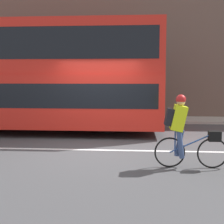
{
  "coord_description": "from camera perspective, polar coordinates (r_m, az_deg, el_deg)",
  "views": [
    {
      "loc": [
        1.13,
        -8.25,
        1.97
      ],
      "look_at": [
        0.49,
        0.33,
        1.0
      ],
      "focal_mm": 50.0,
      "sensor_mm": 36.0,
      "label": 1
    }
  ],
  "objects": [
    {
      "name": "ground_plane",
      "position": [
        8.56,
        -3.44,
        -6.89
      ],
      "size": [
        80.0,
        80.0,
        0.0
      ],
      "primitive_type": "plane",
      "color": "#424244"
    },
    {
      "name": "road_center_line",
      "position": [
        8.52,
        -3.47,
        -6.92
      ],
      "size": [
        50.0,
        0.14,
        0.01
      ],
      "primitive_type": "cube",
      "color": "silver",
      "rests_on": "ground_plane"
    },
    {
      "name": "sidewalk_curb",
      "position": [
        14.2,
        -0.32,
        -1.31
      ],
      "size": [
        60.0,
        1.76,
        0.11
      ],
      "color": "#A8A399",
      "rests_on": "ground_plane"
    },
    {
      "name": "building_facade",
      "position": [
        15.24,
        -0.01,
        14.18
      ],
      "size": [
        60.0,
        0.3,
        8.04
      ],
      "color": "brown",
      "rests_on": "ground_plane"
    },
    {
      "name": "bus",
      "position": [
        11.6,
        -16.52,
        6.85
      ],
      "size": [
        10.01,
        2.58,
        3.82
      ],
      "color": "black",
      "rests_on": "ground_plane"
    },
    {
      "name": "cyclist_on_bike",
      "position": [
        6.89,
        12.98,
        -2.97
      ],
      "size": [
        1.58,
        0.32,
        1.6
      ],
      "color": "black",
      "rests_on": "ground_plane"
    },
    {
      "name": "trash_bin",
      "position": [
        14.01,
        2.78,
        0.77
      ],
      "size": [
        0.52,
        0.52,
        0.96
      ],
      "color": "#515156",
      "rests_on": "sidewalk_curb"
    }
  ]
}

